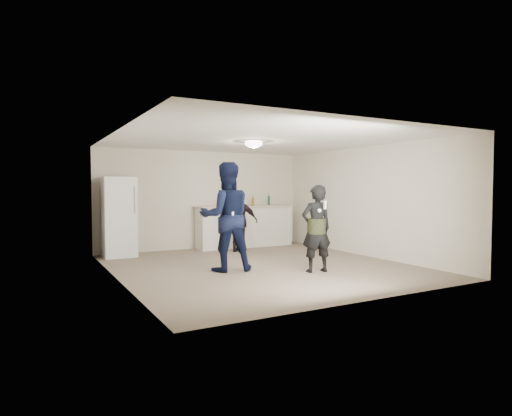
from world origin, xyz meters
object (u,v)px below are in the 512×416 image
shaker (220,203)px  woman (316,229)px  counter (245,227)px  spectator (240,221)px  man (226,217)px  fridge (119,217)px

shaker → woman: (0.26, -3.81, -0.37)m
counter → spectator: (-0.53, -0.75, 0.22)m
shaker → man: man is taller
fridge → woman: fridge is taller
spectator → fridge: bearing=20.6°
counter → shaker: (-0.67, 0.13, 0.65)m
shaker → spectator: 0.99m
counter → spectator: 0.95m
counter → woman: woman is taller
woman → spectator: size_ratio=1.08×
spectator → counter: bearing=-90.3°
counter → woman: (-0.41, -3.68, 0.28)m
counter → fridge: size_ratio=1.44×
man → woman: man is taller
shaker → counter: bearing=-11.1°
fridge → counter: bearing=1.2°
woman → spectator: 2.93m
counter → spectator: size_ratio=1.75×
man → woman: 1.69m
counter → woman: bearing=-96.3°
shaker → spectator: bearing=-81.1°
man → spectator: 2.42m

